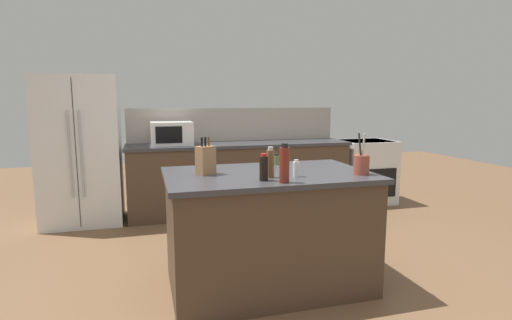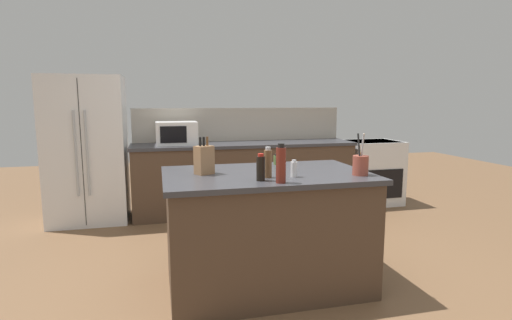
{
  "view_description": "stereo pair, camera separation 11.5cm",
  "coord_description": "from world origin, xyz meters",
  "px_view_note": "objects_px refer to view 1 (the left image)",
  "views": [
    {
      "loc": [
        -0.93,
        -2.97,
        1.51
      ],
      "look_at": [
        0.0,
        0.35,
        0.99
      ],
      "focal_mm": 28.0,
      "sensor_mm": 36.0,
      "label": 1
    },
    {
      "loc": [
        -0.82,
        -3.0,
        1.51
      ],
      "look_at": [
        0.0,
        0.35,
        0.99
      ],
      "focal_mm": 28.0,
      "sensor_mm": 36.0,
      "label": 2
    }
  ],
  "objects_px": {
    "microwave": "(172,133)",
    "refrigerator": "(81,150)",
    "soy_sauce_bottle": "(264,168)",
    "spice_jar_oregano": "(276,160)",
    "utensil_crock": "(361,164)",
    "pepper_grinder": "(270,163)",
    "vinegar_bottle": "(284,164)",
    "range_oven": "(365,171)",
    "salt_shaker": "(296,169)",
    "knife_block": "(206,160)"
  },
  "relations": [
    {
      "from": "soy_sauce_bottle",
      "to": "salt_shaker",
      "type": "relative_size",
      "value": 1.51
    },
    {
      "from": "microwave",
      "to": "knife_block",
      "type": "bearing_deg",
      "value": -87.07
    },
    {
      "from": "vinegar_bottle",
      "to": "salt_shaker",
      "type": "xyz_separation_m",
      "value": [
        0.16,
        0.18,
        -0.07
      ]
    },
    {
      "from": "microwave",
      "to": "spice_jar_oregano",
      "type": "bearing_deg",
      "value": -66.73
    },
    {
      "from": "refrigerator",
      "to": "microwave",
      "type": "bearing_deg",
      "value": -2.69
    },
    {
      "from": "spice_jar_oregano",
      "to": "microwave",
      "type": "bearing_deg",
      "value": 113.27
    },
    {
      "from": "range_oven",
      "to": "salt_shaker",
      "type": "relative_size",
      "value": 7.11
    },
    {
      "from": "soy_sauce_bottle",
      "to": "spice_jar_oregano",
      "type": "xyz_separation_m",
      "value": [
        0.32,
        0.66,
        -0.05
      ]
    },
    {
      "from": "refrigerator",
      "to": "salt_shaker",
      "type": "bearing_deg",
      "value": -53.32
    },
    {
      "from": "refrigerator",
      "to": "microwave",
      "type": "height_order",
      "value": "refrigerator"
    },
    {
      "from": "utensil_crock",
      "to": "pepper_grinder",
      "type": "distance_m",
      "value": 0.72
    },
    {
      "from": "microwave",
      "to": "spice_jar_oregano",
      "type": "distance_m",
      "value": 2.0
    },
    {
      "from": "knife_block",
      "to": "salt_shaker",
      "type": "bearing_deg",
      "value": -51.79
    },
    {
      "from": "utensil_crock",
      "to": "pepper_grinder",
      "type": "height_order",
      "value": "utensil_crock"
    },
    {
      "from": "utensil_crock",
      "to": "salt_shaker",
      "type": "height_order",
      "value": "utensil_crock"
    },
    {
      "from": "soy_sauce_bottle",
      "to": "salt_shaker",
      "type": "bearing_deg",
      "value": 15.31
    },
    {
      "from": "microwave",
      "to": "salt_shaker",
      "type": "relative_size",
      "value": 4.0
    },
    {
      "from": "utensil_crock",
      "to": "salt_shaker",
      "type": "distance_m",
      "value": 0.52
    },
    {
      "from": "salt_shaker",
      "to": "microwave",
      "type": "bearing_deg",
      "value": 107.18
    },
    {
      "from": "refrigerator",
      "to": "range_oven",
      "type": "bearing_deg",
      "value": -0.76
    },
    {
      "from": "pepper_grinder",
      "to": "knife_block",
      "type": "bearing_deg",
      "value": 150.03
    },
    {
      "from": "microwave",
      "to": "soy_sauce_bottle",
      "type": "height_order",
      "value": "microwave"
    },
    {
      "from": "vinegar_bottle",
      "to": "spice_jar_oregano",
      "type": "relative_size",
      "value": 2.9
    },
    {
      "from": "range_oven",
      "to": "pepper_grinder",
      "type": "relative_size",
      "value": 4.01
    },
    {
      "from": "utensil_crock",
      "to": "microwave",
      "type": "bearing_deg",
      "value": 117.16
    },
    {
      "from": "soy_sauce_bottle",
      "to": "microwave",
      "type": "bearing_deg",
      "value": 100.71
    },
    {
      "from": "utensil_crock",
      "to": "pepper_grinder",
      "type": "xyz_separation_m",
      "value": [
        -0.71,
        0.07,
        0.03
      ]
    },
    {
      "from": "refrigerator",
      "to": "soy_sauce_bottle",
      "type": "bearing_deg",
      "value": -58.45
    },
    {
      "from": "knife_block",
      "to": "pepper_grinder",
      "type": "height_order",
      "value": "knife_block"
    },
    {
      "from": "vinegar_bottle",
      "to": "salt_shaker",
      "type": "relative_size",
      "value": 2.13
    },
    {
      "from": "refrigerator",
      "to": "soy_sauce_bottle",
      "type": "relative_size",
      "value": 9.2
    },
    {
      "from": "soy_sauce_bottle",
      "to": "vinegar_bottle",
      "type": "relative_size",
      "value": 0.71
    },
    {
      "from": "soy_sauce_bottle",
      "to": "spice_jar_oregano",
      "type": "distance_m",
      "value": 0.74
    },
    {
      "from": "microwave",
      "to": "soy_sauce_bottle",
      "type": "distance_m",
      "value": 2.54
    },
    {
      "from": "microwave",
      "to": "refrigerator",
      "type": "bearing_deg",
      "value": 177.31
    },
    {
      "from": "refrigerator",
      "to": "microwave",
      "type": "xyz_separation_m",
      "value": [
        1.09,
        -0.05,
        0.19
      ]
    },
    {
      "from": "soy_sauce_bottle",
      "to": "pepper_grinder",
      "type": "bearing_deg",
      "value": 50.47
    },
    {
      "from": "pepper_grinder",
      "to": "spice_jar_oregano",
      "type": "distance_m",
      "value": 0.62
    },
    {
      "from": "soy_sauce_bottle",
      "to": "spice_jar_oregano",
      "type": "height_order",
      "value": "soy_sauce_bottle"
    },
    {
      "from": "refrigerator",
      "to": "spice_jar_oregano",
      "type": "xyz_separation_m",
      "value": [
        1.88,
        -1.88,
        0.08
      ]
    },
    {
      "from": "refrigerator",
      "to": "range_oven",
      "type": "relative_size",
      "value": 1.96
    },
    {
      "from": "refrigerator",
      "to": "spice_jar_oregano",
      "type": "relative_size",
      "value": 18.95
    },
    {
      "from": "range_oven",
      "to": "salt_shaker",
      "type": "distance_m",
      "value": 3.22
    },
    {
      "from": "salt_shaker",
      "to": "soy_sauce_bottle",
      "type": "bearing_deg",
      "value": -164.69
    },
    {
      "from": "range_oven",
      "to": "knife_block",
      "type": "height_order",
      "value": "knife_block"
    },
    {
      "from": "range_oven",
      "to": "soy_sauce_bottle",
      "type": "xyz_separation_m",
      "value": [
        -2.33,
        -2.49,
        0.56
      ]
    },
    {
      "from": "range_oven",
      "to": "pepper_grinder",
      "type": "distance_m",
      "value": 3.34
    },
    {
      "from": "refrigerator",
      "to": "range_oven",
      "type": "xyz_separation_m",
      "value": [
        3.89,
        -0.05,
        -0.43
      ]
    },
    {
      "from": "soy_sauce_bottle",
      "to": "spice_jar_oregano",
      "type": "bearing_deg",
      "value": 64.5
    },
    {
      "from": "salt_shaker",
      "to": "pepper_grinder",
      "type": "bearing_deg",
      "value": 173.64
    }
  ]
}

